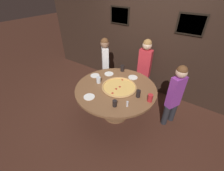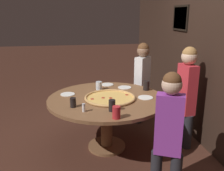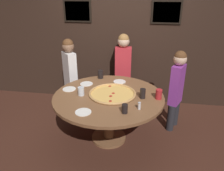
{
  "view_description": "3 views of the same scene",
  "coord_description": "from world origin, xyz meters",
  "px_view_note": "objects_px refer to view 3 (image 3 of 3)",
  "views": [
    {
      "loc": [
        1.28,
        -1.96,
        2.41
      ],
      "look_at": [
        -0.05,
        -0.06,
        0.8
      ],
      "focal_mm": 24.0,
      "sensor_mm": 36.0,
      "label": 1
    },
    {
      "loc": [
        3.11,
        -0.47,
        1.82
      ],
      "look_at": [
        0.05,
        0.07,
        0.92
      ],
      "focal_mm": 40.0,
      "sensor_mm": 36.0,
      "label": 2
    },
    {
      "loc": [
        0.47,
        -2.73,
        2.11
      ],
      "look_at": [
        0.06,
        -0.07,
        0.92
      ],
      "focal_mm": 35.0,
      "sensor_mm": 36.0,
      "label": 3
    }
  ],
  "objects_px": {
    "dining_table": "(109,104)",
    "giant_pizza": "(112,93)",
    "drink_cup_front_edge": "(143,93)",
    "drink_cup_far_right": "(81,91)",
    "white_plate_beside_cup": "(69,89)",
    "white_plate_far_back": "(86,84)",
    "diner_centre_back": "(70,72)",
    "drink_cup_near_left": "(101,74)",
    "white_plate_right_side": "(120,82)",
    "condiment_shaker": "(139,106)",
    "white_plate_left_side": "(83,112)",
    "diner_side_left": "(123,67)",
    "drink_cup_by_shaker": "(125,109)",
    "diner_far_right": "(177,86)",
    "drink_cup_far_left": "(159,94)"
  },
  "relations": [
    {
      "from": "drink_cup_by_shaker",
      "to": "white_plate_right_side",
      "type": "bearing_deg",
      "value": 100.54
    },
    {
      "from": "drink_cup_by_shaker",
      "to": "drink_cup_far_right",
      "type": "xyz_separation_m",
      "value": [
        -0.66,
        0.39,
        0.0
      ]
    },
    {
      "from": "drink_cup_front_edge",
      "to": "condiment_shaker",
      "type": "relative_size",
      "value": 1.39
    },
    {
      "from": "white_plate_far_back",
      "to": "white_plate_left_side",
      "type": "relative_size",
      "value": 1.01
    },
    {
      "from": "dining_table",
      "to": "white_plate_right_side",
      "type": "height_order",
      "value": "white_plate_right_side"
    },
    {
      "from": "white_plate_far_back",
      "to": "white_plate_right_side",
      "type": "bearing_deg",
      "value": 18.41
    },
    {
      "from": "diner_centre_back",
      "to": "white_plate_left_side",
      "type": "bearing_deg",
      "value": 162.89
    },
    {
      "from": "dining_table",
      "to": "drink_cup_front_edge",
      "type": "distance_m",
      "value": 0.52
    },
    {
      "from": "drink_cup_near_left",
      "to": "drink_cup_front_edge",
      "type": "bearing_deg",
      "value": -41.54
    },
    {
      "from": "dining_table",
      "to": "giant_pizza",
      "type": "height_order",
      "value": "giant_pizza"
    },
    {
      "from": "drink_cup_by_shaker",
      "to": "diner_side_left",
      "type": "bearing_deg",
      "value": 96.87
    },
    {
      "from": "white_plate_left_side",
      "to": "diner_far_right",
      "type": "bearing_deg",
      "value": 38.97
    },
    {
      "from": "white_plate_right_side",
      "to": "drink_cup_by_shaker",
      "type": "bearing_deg",
      "value": -79.46
    },
    {
      "from": "drink_cup_far_right",
      "to": "white_plate_beside_cup",
      "type": "relative_size",
      "value": 0.62
    },
    {
      "from": "white_plate_beside_cup",
      "to": "diner_side_left",
      "type": "height_order",
      "value": "diner_side_left"
    },
    {
      "from": "drink_cup_by_shaker",
      "to": "diner_centre_back",
      "type": "relative_size",
      "value": 0.08
    },
    {
      "from": "white_plate_right_side",
      "to": "condiment_shaker",
      "type": "distance_m",
      "value": 0.91
    },
    {
      "from": "diner_far_right",
      "to": "diner_centre_back",
      "type": "distance_m",
      "value": 1.82
    },
    {
      "from": "drink_cup_front_edge",
      "to": "diner_side_left",
      "type": "bearing_deg",
      "value": 109.37
    },
    {
      "from": "drink_cup_by_shaker",
      "to": "white_plate_right_side",
      "type": "relative_size",
      "value": 0.58
    },
    {
      "from": "white_plate_far_back",
      "to": "drink_cup_far_right",
      "type": "bearing_deg",
      "value": -85.67
    },
    {
      "from": "drink_cup_far_left",
      "to": "white_plate_far_back",
      "type": "distance_m",
      "value": 1.16
    },
    {
      "from": "drink_cup_front_edge",
      "to": "diner_far_right",
      "type": "xyz_separation_m",
      "value": [
        0.51,
        0.48,
        -0.07
      ]
    },
    {
      "from": "giant_pizza",
      "to": "diner_centre_back",
      "type": "height_order",
      "value": "diner_centre_back"
    },
    {
      "from": "white_plate_far_back",
      "to": "diner_centre_back",
      "type": "distance_m",
      "value": 0.56
    },
    {
      "from": "dining_table",
      "to": "drink_cup_near_left",
      "type": "relative_size",
      "value": 11.32
    },
    {
      "from": "drink_cup_near_left",
      "to": "white_plate_right_side",
      "type": "relative_size",
      "value": 0.69
    },
    {
      "from": "drink_cup_by_shaker",
      "to": "diner_side_left",
      "type": "distance_m",
      "value": 1.55
    },
    {
      "from": "white_plate_far_back",
      "to": "diner_side_left",
      "type": "bearing_deg",
      "value": 56.41
    },
    {
      "from": "giant_pizza",
      "to": "diner_centre_back",
      "type": "distance_m",
      "value": 1.11
    },
    {
      "from": "white_plate_beside_cup",
      "to": "dining_table",
      "type": "bearing_deg",
      "value": -9.91
    },
    {
      "from": "white_plate_right_side",
      "to": "diner_far_right",
      "type": "distance_m",
      "value": 0.9
    },
    {
      "from": "white_plate_right_side",
      "to": "diner_centre_back",
      "type": "distance_m",
      "value": 0.94
    },
    {
      "from": "white_plate_beside_cup",
      "to": "giant_pizza",
      "type": "bearing_deg",
      "value": -5.84
    },
    {
      "from": "drink_cup_far_right",
      "to": "white_plate_right_side",
      "type": "bearing_deg",
      "value": 49.77
    },
    {
      "from": "drink_cup_front_edge",
      "to": "giant_pizza",
      "type": "bearing_deg",
      "value": 173.5
    },
    {
      "from": "giant_pizza",
      "to": "white_plate_beside_cup",
      "type": "distance_m",
      "value": 0.67
    },
    {
      "from": "dining_table",
      "to": "drink_cup_near_left",
      "type": "height_order",
      "value": "drink_cup_near_left"
    },
    {
      "from": "giant_pizza",
      "to": "drink_cup_front_edge",
      "type": "distance_m",
      "value": 0.43
    },
    {
      "from": "giant_pizza",
      "to": "condiment_shaker",
      "type": "height_order",
      "value": "condiment_shaker"
    },
    {
      "from": "drink_cup_front_edge",
      "to": "drink_cup_near_left",
      "type": "bearing_deg",
      "value": 138.46
    },
    {
      "from": "giant_pizza",
      "to": "drink_cup_far_left",
      "type": "height_order",
      "value": "drink_cup_far_left"
    },
    {
      "from": "white_plate_far_back",
      "to": "condiment_shaker",
      "type": "height_order",
      "value": "condiment_shaker"
    },
    {
      "from": "diner_side_left",
      "to": "condiment_shaker",
      "type": "bearing_deg",
      "value": 99.39
    },
    {
      "from": "drink_cup_by_shaker",
      "to": "white_plate_beside_cup",
      "type": "distance_m",
      "value": 1.05
    },
    {
      "from": "giant_pizza",
      "to": "white_plate_far_back",
      "type": "xyz_separation_m",
      "value": [
        -0.46,
        0.3,
        -0.01
      ]
    },
    {
      "from": "dining_table",
      "to": "white_plate_far_back",
      "type": "xyz_separation_m",
      "value": [
        -0.41,
        0.34,
        0.14
      ]
    },
    {
      "from": "condiment_shaker",
      "to": "diner_far_right",
      "type": "xyz_separation_m",
      "value": [
        0.55,
        0.8,
        -0.05
      ]
    },
    {
      "from": "condiment_shaker",
      "to": "dining_table",
      "type": "bearing_deg",
      "value": 143.27
    },
    {
      "from": "drink_cup_near_left",
      "to": "white_plate_beside_cup",
      "type": "bearing_deg",
      "value": -125.82
    }
  ]
}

